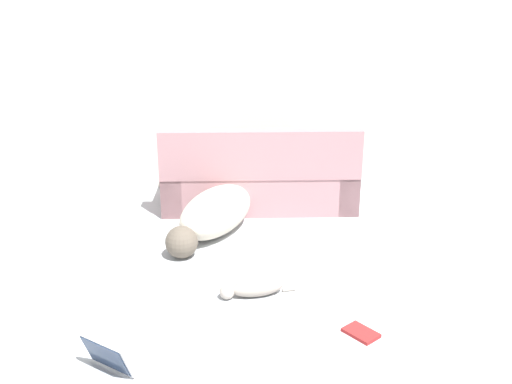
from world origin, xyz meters
TOP-DOWN VIEW (x-y plane):
  - wall_back at (0.00, 3.91)m, footprint 6.59×0.06m
  - couch at (0.12, 3.25)m, footprint 1.91×0.78m
  - dog at (-0.31, 2.55)m, footprint 0.89×1.32m
  - cat at (0.01, 1.46)m, footprint 0.56×0.23m
  - laptop_open at (-0.89, 0.55)m, footprint 0.45×0.45m
  - book_red at (0.69, 0.95)m, footprint 0.25×0.26m

SIDE VIEW (x-z plane):
  - book_red at x=0.69m, z-range 0.00..0.02m
  - cat at x=0.01m, z-range 0.00..0.12m
  - laptop_open at x=-0.89m, z-range -0.04..0.19m
  - dog at x=-0.31m, z-range -0.01..0.40m
  - couch at x=0.12m, z-range -0.16..0.69m
  - wall_back at x=0.00m, z-range 0.00..2.64m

